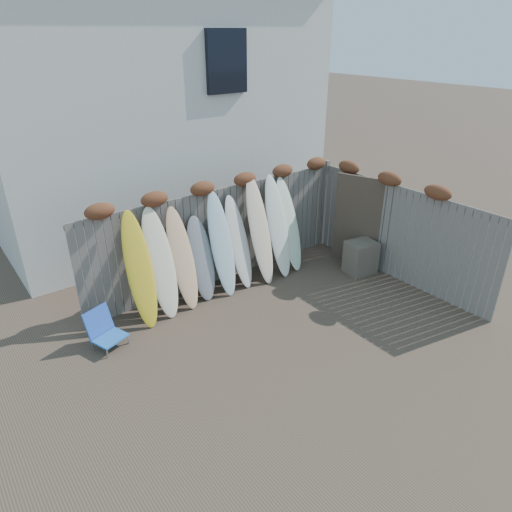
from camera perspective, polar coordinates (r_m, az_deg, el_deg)
ground at (r=8.30m, az=5.10°, el=-9.16°), size 80.00×80.00×0.00m
back_fence at (r=9.41m, az=-4.13°, el=3.68°), size 6.05×0.28×2.24m
right_fence at (r=9.92m, az=17.37°, el=3.47°), size 0.28×4.40×2.24m
house at (r=12.61m, az=-13.60°, el=18.41°), size 8.50×5.50×6.33m
beach_chair at (r=8.15m, az=-18.48°, el=-8.70°), size 0.64×0.66×0.66m
wooden_crate at (r=10.22m, az=12.96°, el=-0.13°), size 0.69×0.60×0.71m
lattice_panel at (r=10.33m, az=13.25°, el=4.14°), size 0.52×1.29×2.03m
surfboard_0 at (r=8.25m, az=-14.33°, el=-1.74°), size 0.54×0.77×2.06m
surfboard_1 at (r=8.45m, az=-11.87°, el=-0.93°), size 0.54×0.73×2.02m
surfboard_2 at (r=8.65m, az=-9.20°, el=-0.35°), size 0.46×0.69×1.93m
surfboard_3 at (r=8.92m, az=-6.89°, el=-0.35°), size 0.56×0.64×1.64m
surfboard_4 at (r=9.01m, az=-4.33°, el=1.44°), size 0.51×0.75×2.04m
surfboard_5 at (r=9.27m, az=-2.19°, el=1.71°), size 0.50×0.70×1.88m
surfboard_6 at (r=9.40m, az=0.47°, el=3.17°), size 0.48×0.78×2.20m
surfboard_7 at (r=9.70m, az=2.73°, el=3.69°), size 0.51×0.78×2.13m
surfboard_8 at (r=9.96m, az=4.13°, el=3.92°), size 0.57×0.76×2.02m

